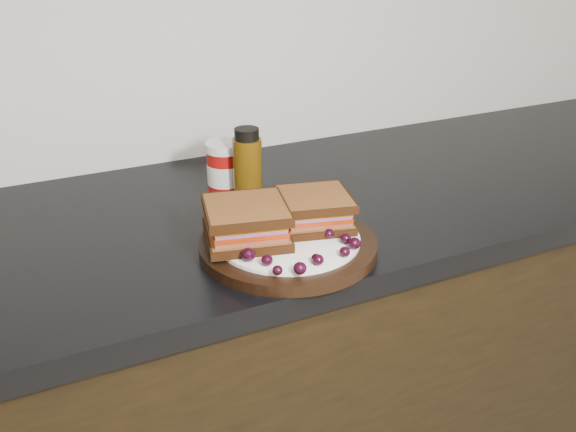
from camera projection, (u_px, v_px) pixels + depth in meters
name	position (u px, v px, depth m)	size (l,w,h in m)	color
countertop	(84.00, 252.00, 1.05)	(3.98, 0.60, 0.04)	black
plate	(288.00, 245.00, 1.01)	(0.28, 0.28, 0.02)	black
sandwich_left	(246.00, 222.00, 0.98)	(0.12, 0.12, 0.06)	brown
sandwich_right	(315.00, 210.00, 1.03)	(0.11, 0.11, 0.05)	brown
grape_0	(248.00, 254.00, 0.93)	(0.02, 0.02, 0.02)	black
grape_1	(267.00, 260.00, 0.92)	(0.02, 0.02, 0.02)	black
grape_2	(278.00, 270.00, 0.89)	(0.02, 0.02, 0.01)	black
grape_3	(300.00, 268.00, 0.89)	(0.02, 0.02, 0.02)	black
grape_4	(318.00, 260.00, 0.92)	(0.02, 0.02, 0.02)	black
grape_5	(316.00, 258.00, 0.93)	(0.01, 0.01, 0.01)	black
grape_6	(345.00, 252.00, 0.94)	(0.02, 0.02, 0.02)	black
grape_7	(354.00, 243.00, 0.96)	(0.02, 0.02, 0.02)	black
grape_8	(346.00, 238.00, 0.98)	(0.02, 0.02, 0.02)	black
grape_9	(329.00, 234.00, 0.99)	(0.02, 0.02, 0.02)	black
grape_10	(334.00, 223.00, 1.03)	(0.02, 0.02, 0.02)	black
grape_11	(323.00, 222.00, 1.03)	(0.02, 0.02, 0.02)	black
grape_12	(316.00, 215.00, 1.05)	(0.02, 0.02, 0.02)	black
grape_13	(240.00, 223.00, 1.03)	(0.02, 0.02, 0.02)	black
grape_14	(239.00, 234.00, 0.99)	(0.02, 0.02, 0.01)	black
grape_15	(252.00, 234.00, 0.99)	(0.02, 0.02, 0.02)	black
grape_16	(241.00, 244.00, 0.96)	(0.02, 0.02, 0.02)	black
grape_17	(247.00, 225.00, 1.02)	(0.02, 0.02, 0.02)	black
grape_18	(239.00, 235.00, 0.99)	(0.02, 0.02, 0.02)	black
grape_19	(235.00, 236.00, 0.98)	(0.02, 0.02, 0.02)	black
condiment_jar	(225.00, 169.00, 1.19)	(0.07, 0.07, 0.10)	maroon
oil_bottle	(248.00, 167.00, 1.14)	(0.05, 0.05, 0.14)	#4C3107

